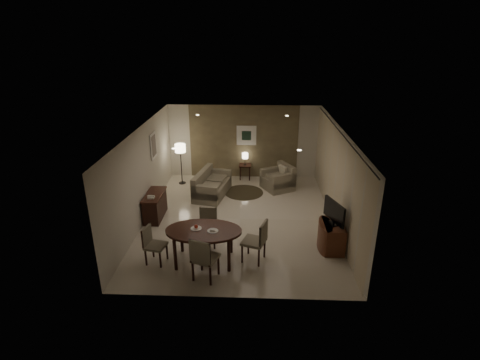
{
  "coord_description": "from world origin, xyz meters",
  "views": [
    {
      "loc": [
        0.42,
        -9.79,
        5.14
      ],
      "look_at": [
        0.0,
        0.2,
        1.15
      ],
      "focal_mm": 28.0,
      "sensor_mm": 36.0,
      "label": 1
    }
  ],
  "objects_px": {
    "chair_far": "(207,228)",
    "floor_lamp": "(181,164)",
    "dining_table": "(204,246)",
    "armchair": "(278,177)",
    "side_table": "(245,172)",
    "chair_near": "(205,257)",
    "console_desk": "(155,206)",
    "chair_left": "(156,245)",
    "tv_cabinet": "(333,236)",
    "sofa": "(212,184)",
    "chair_right": "(254,241)"
  },
  "relations": [
    {
      "from": "console_desk",
      "to": "dining_table",
      "type": "relative_size",
      "value": 0.67
    },
    {
      "from": "chair_near",
      "to": "chair_far",
      "type": "xyz_separation_m",
      "value": [
        -0.13,
        1.38,
        -0.05
      ]
    },
    {
      "from": "floor_lamp",
      "to": "armchair",
      "type": "bearing_deg",
      "value": -6.14
    },
    {
      "from": "console_desk",
      "to": "tv_cabinet",
      "type": "bearing_deg",
      "value": -17.05
    },
    {
      "from": "tv_cabinet",
      "to": "chair_near",
      "type": "relative_size",
      "value": 0.85
    },
    {
      "from": "side_table",
      "to": "dining_table",
      "type": "bearing_deg",
      "value": -98.5
    },
    {
      "from": "chair_near",
      "to": "floor_lamp",
      "type": "bearing_deg",
      "value": -55.14
    },
    {
      "from": "console_desk",
      "to": "chair_left",
      "type": "height_order",
      "value": "chair_left"
    },
    {
      "from": "console_desk",
      "to": "chair_right",
      "type": "distance_m",
      "value": 3.59
    },
    {
      "from": "chair_near",
      "to": "side_table",
      "type": "relative_size",
      "value": 1.92
    },
    {
      "from": "sofa",
      "to": "side_table",
      "type": "xyz_separation_m",
      "value": [
        1.05,
        1.53,
        -0.13
      ]
    },
    {
      "from": "dining_table",
      "to": "side_table",
      "type": "relative_size",
      "value": 3.25
    },
    {
      "from": "chair_right",
      "to": "floor_lamp",
      "type": "relative_size",
      "value": 0.71
    },
    {
      "from": "chair_far",
      "to": "dining_table",
      "type": "bearing_deg",
      "value": -88.97
    },
    {
      "from": "armchair",
      "to": "side_table",
      "type": "bearing_deg",
      "value": -157.12
    },
    {
      "from": "console_desk",
      "to": "side_table",
      "type": "height_order",
      "value": "console_desk"
    },
    {
      "from": "chair_far",
      "to": "floor_lamp",
      "type": "relative_size",
      "value": 0.65
    },
    {
      "from": "dining_table",
      "to": "armchair",
      "type": "xyz_separation_m",
      "value": [
        1.97,
        4.5,
        0.01
      ]
    },
    {
      "from": "console_desk",
      "to": "armchair",
      "type": "bearing_deg",
      "value": 31.93
    },
    {
      "from": "dining_table",
      "to": "tv_cabinet",
      "type": "bearing_deg",
      "value": 12.31
    },
    {
      "from": "side_table",
      "to": "tv_cabinet",
      "type": "bearing_deg",
      "value": -63.68
    },
    {
      "from": "tv_cabinet",
      "to": "sofa",
      "type": "distance_m",
      "value": 4.66
    },
    {
      "from": "console_desk",
      "to": "armchair",
      "type": "height_order",
      "value": "armchair"
    },
    {
      "from": "tv_cabinet",
      "to": "floor_lamp",
      "type": "bearing_deg",
      "value": 137.74
    },
    {
      "from": "armchair",
      "to": "chair_right",
      "type": "bearing_deg",
      "value": -39.06
    },
    {
      "from": "console_desk",
      "to": "side_table",
      "type": "bearing_deg",
      "value": 51.72
    },
    {
      "from": "tv_cabinet",
      "to": "armchair",
      "type": "bearing_deg",
      "value": 107.19
    },
    {
      "from": "chair_near",
      "to": "floor_lamp",
      "type": "height_order",
      "value": "floor_lamp"
    },
    {
      "from": "chair_near",
      "to": "console_desk",
      "type": "bearing_deg",
      "value": -37.82
    },
    {
      "from": "chair_far",
      "to": "side_table",
      "type": "distance_m",
      "value": 4.77
    },
    {
      "from": "chair_near",
      "to": "side_table",
      "type": "bearing_deg",
      "value": -77.5
    },
    {
      "from": "chair_near",
      "to": "dining_table",
      "type": "bearing_deg",
      "value": -60.8
    },
    {
      "from": "chair_far",
      "to": "floor_lamp",
      "type": "xyz_separation_m",
      "value": [
        -1.44,
        4.14,
        0.25
      ]
    },
    {
      "from": "tv_cabinet",
      "to": "armchair",
      "type": "relative_size",
      "value": 0.94
    },
    {
      "from": "floor_lamp",
      "to": "side_table",
      "type": "bearing_deg",
      "value": 13.7
    },
    {
      "from": "dining_table",
      "to": "armchair",
      "type": "relative_size",
      "value": 1.87
    },
    {
      "from": "side_table",
      "to": "chair_far",
      "type": "bearing_deg",
      "value": -99.91
    },
    {
      "from": "side_table",
      "to": "chair_right",
      "type": "bearing_deg",
      "value": -86.16
    },
    {
      "from": "chair_near",
      "to": "chair_far",
      "type": "distance_m",
      "value": 1.39
    },
    {
      "from": "chair_near",
      "to": "chair_far",
      "type": "bearing_deg",
      "value": -65.73
    },
    {
      "from": "tv_cabinet",
      "to": "sofa",
      "type": "bearing_deg",
      "value": 136.67
    },
    {
      "from": "tv_cabinet",
      "to": "sofa",
      "type": "relative_size",
      "value": 0.52
    },
    {
      "from": "dining_table",
      "to": "chair_far",
      "type": "distance_m",
      "value": 0.73
    },
    {
      "from": "chair_near",
      "to": "armchair",
      "type": "distance_m",
      "value": 5.48
    },
    {
      "from": "armchair",
      "to": "sofa",
      "type": "bearing_deg",
      "value": -103.23
    },
    {
      "from": "tv_cabinet",
      "to": "sofa",
      "type": "height_order",
      "value": "sofa"
    },
    {
      "from": "floor_lamp",
      "to": "dining_table",
      "type": "bearing_deg",
      "value": -73.4
    },
    {
      "from": "chair_far",
      "to": "sofa",
      "type": "bearing_deg",
      "value": 94.44
    },
    {
      "from": "chair_far",
      "to": "chair_left",
      "type": "xyz_separation_m",
      "value": [
        -1.12,
        -0.83,
        -0.02
      ]
    },
    {
      "from": "sofa",
      "to": "floor_lamp",
      "type": "xyz_separation_m",
      "value": [
        -1.21,
        0.98,
        0.33
      ]
    }
  ]
}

